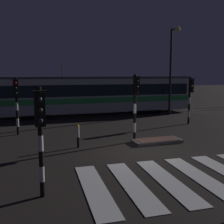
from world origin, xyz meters
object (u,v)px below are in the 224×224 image
Objects in this scene: street_lamp_trackside_right at (172,60)px; bollard_island_edge at (78,136)px; traffic_light_corner_far_left at (16,97)px; traffic_light_corner_near_left at (40,126)px; traffic_light_corner_far_right at (190,93)px; traffic_light_median_centre at (136,98)px; tram at (94,94)px.

street_lamp_trackside_right is 12.71m from bollard_island_edge.
traffic_light_corner_far_left is 8.55m from traffic_light_corner_near_left.
traffic_light_corner_far_right is at bearing 38.80° from traffic_light_corner_near_left.
traffic_light_corner_near_left is 0.43× the size of street_lamp_trackside_right.
traffic_light_corner_far_left is 1.05× the size of traffic_light_corner_near_left.
traffic_light_corner_near_left is (-4.91, -4.97, -0.21)m from traffic_light_median_centre.
street_lamp_trackside_right reaches higher than traffic_light_median_centre.
traffic_light_median_centre reaches higher than bollard_island_edge.
traffic_light_corner_far_left is 0.19× the size of tram.
traffic_light_median_centre is 10.09m from street_lamp_trackside_right.
tram reaches higher than traffic_light_median_centre.
traffic_light_corner_near_left is 0.18× the size of tram.
traffic_light_corner_far_right reaches higher than traffic_light_corner_near_left.
street_lamp_trackside_right is (12.13, 3.90, 2.38)m from traffic_light_corner_far_left.
traffic_light_corner_far_right is at bearing -0.67° from traffic_light_corner_far_left.
bollard_island_edge is at bearing -53.32° from traffic_light_corner_far_left.
bollard_island_edge is (-9.39, -7.58, -3.98)m from street_lamp_trackside_right.
traffic_light_median_centre is at bearing 45.35° from traffic_light_corner_near_left.
traffic_light_corner_far_left is 0.46× the size of street_lamp_trackside_right.
traffic_light_median_centre is at bearing -91.74° from tram.
traffic_light_corner_far_left reaches higher than traffic_light_corner_far_right.
street_lamp_trackside_right is at bearing 47.58° from traffic_light_corner_near_left.
traffic_light_corner_far_right is at bearing -49.70° from tram.
street_lamp_trackside_right is 6.44× the size of bollard_island_edge.
traffic_light_corner_far_right is at bearing 22.73° from bollard_island_edge.
traffic_light_median_centre is 0.20× the size of tram.
traffic_light_corner_far_right is at bearing -102.80° from street_lamp_trackside_right.
traffic_light_median_centre is 6.48m from traffic_light_corner_far_right.
tram is (5.99, 6.03, -0.40)m from traffic_light_corner_far_left.
bollard_island_edge is at bearing -157.27° from traffic_light_corner_far_right.
traffic_light_median_centre is 6.99m from traffic_light_corner_near_left.
traffic_light_corner_far_right is 8.09m from tram.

